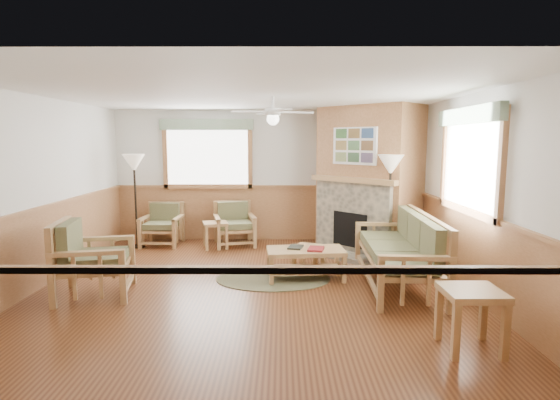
{
  "coord_description": "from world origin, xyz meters",
  "views": [
    {
      "loc": [
        0.42,
        -6.07,
        2.06
      ],
      "look_at": [
        0.4,
        0.7,
        1.15
      ],
      "focal_mm": 28.0,
      "sensor_mm": 36.0,
      "label": 1
    }
  ],
  "objects_px": {
    "armchair_back_right": "(235,224)",
    "floor_lamp_right": "(389,210)",
    "coffee_table": "(306,264)",
    "end_table_sofa": "(471,319)",
    "sofa": "(397,250)",
    "end_table_chairs": "(215,235)",
    "armchair_left": "(95,258)",
    "floor_lamp_left": "(136,201)",
    "footstool": "(309,258)",
    "armchair_back_left": "(162,225)"
  },
  "relations": [
    {
      "from": "armchair_back_right",
      "to": "floor_lamp_right",
      "type": "distance_m",
      "value": 3.08
    },
    {
      "from": "coffee_table",
      "to": "end_table_sofa",
      "type": "xyz_separation_m",
      "value": [
        1.51,
        -2.25,
        0.08
      ]
    },
    {
      "from": "sofa",
      "to": "end_table_chairs",
      "type": "relative_size",
      "value": 4.38
    },
    {
      "from": "armchair_left",
      "to": "end_table_sofa",
      "type": "distance_m",
      "value": 4.64
    },
    {
      "from": "floor_lamp_left",
      "to": "armchair_back_right",
      "type": "bearing_deg",
      "value": 5.53
    },
    {
      "from": "armchair_back_right",
      "to": "armchair_left",
      "type": "distance_m",
      "value": 3.27
    },
    {
      "from": "end_table_sofa",
      "to": "floor_lamp_right",
      "type": "distance_m",
      "value": 3.15
    },
    {
      "from": "armchair_left",
      "to": "end_table_sofa",
      "type": "relative_size",
      "value": 1.65
    },
    {
      "from": "coffee_table",
      "to": "footstool",
      "type": "distance_m",
      "value": 0.5
    },
    {
      "from": "floor_lamp_right",
      "to": "footstool",
      "type": "bearing_deg",
      "value": -165.58
    },
    {
      "from": "coffee_table",
      "to": "footstool",
      "type": "bearing_deg",
      "value": 75.78
    },
    {
      "from": "coffee_table",
      "to": "end_table_chairs",
      "type": "bearing_deg",
      "value": 125.39
    },
    {
      "from": "coffee_table",
      "to": "end_table_chairs",
      "type": "distance_m",
      "value": 2.54
    },
    {
      "from": "sofa",
      "to": "footstool",
      "type": "xyz_separation_m",
      "value": [
        -1.22,
        0.75,
        -0.32
      ]
    },
    {
      "from": "end_table_chairs",
      "to": "armchair_left",
      "type": "bearing_deg",
      "value": -114.75
    },
    {
      "from": "armchair_back_right",
      "to": "floor_lamp_right",
      "type": "height_order",
      "value": "floor_lamp_right"
    },
    {
      "from": "armchair_left",
      "to": "floor_lamp_right",
      "type": "height_order",
      "value": "floor_lamp_right"
    },
    {
      "from": "armchair_back_left",
      "to": "footstool",
      "type": "height_order",
      "value": "armchair_back_left"
    },
    {
      "from": "sofa",
      "to": "floor_lamp_left",
      "type": "distance_m",
      "value": 5.03
    },
    {
      "from": "armchair_back_left",
      "to": "end_table_chairs",
      "type": "height_order",
      "value": "armchair_back_left"
    },
    {
      "from": "coffee_table",
      "to": "end_table_chairs",
      "type": "xyz_separation_m",
      "value": [
        -1.65,
        1.93,
        0.02
      ]
    },
    {
      "from": "end_table_sofa",
      "to": "floor_lamp_right",
      "type": "xyz_separation_m",
      "value": [
        -0.07,
        3.09,
        0.62
      ]
    },
    {
      "from": "armchair_back_right",
      "to": "footstool",
      "type": "distance_m",
      "value": 2.17
    },
    {
      "from": "end_table_sofa",
      "to": "footstool",
      "type": "xyz_separation_m",
      "value": [
        -1.43,
        2.74,
        -0.12
      ]
    },
    {
      "from": "armchair_back_right",
      "to": "end_table_chairs",
      "type": "xyz_separation_m",
      "value": [
        -0.35,
        -0.23,
        -0.17
      ]
    },
    {
      "from": "armchair_back_right",
      "to": "coffee_table",
      "type": "distance_m",
      "value": 2.53
    },
    {
      "from": "coffee_table",
      "to": "floor_lamp_left",
      "type": "xyz_separation_m",
      "value": [
        -3.19,
        1.98,
        0.69
      ]
    },
    {
      "from": "floor_lamp_left",
      "to": "floor_lamp_right",
      "type": "height_order",
      "value": "floor_lamp_right"
    },
    {
      "from": "end_table_chairs",
      "to": "end_table_sofa",
      "type": "distance_m",
      "value": 5.24
    },
    {
      "from": "armchair_left",
      "to": "coffee_table",
      "type": "xyz_separation_m",
      "value": [
        2.87,
        0.71,
        -0.28
      ]
    },
    {
      "from": "coffee_table",
      "to": "end_table_sofa",
      "type": "relative_size",
      "value": 1.85
    },
    {
      "from": "armchair_back_left",
      "to": "end_table_chairs",
      "type": "xyz_separation_m",
      "value": [
        1.11,
        -0.24,
        -0.16
      ]
    },
    {
      "from": "armchair_left",
      "to": "floor_lamp_right",
      "type": "relative_size",
      "value": 0.55
    },
    {
      "from": "end_table_sofa",
      "to": "footstool",
      "type": "bearing_deg",
      "value": 117.62
    },
    {
      "from": "armchair_left",
      "to": "footstool",
      "type": "distance_m",
      "value": 3.2
    },
    {
      "from": "armchair_back_left",
      "to": "armchair_back_right",
      "type": "relative_size",
      "value": 0.97
    },
    {
      "from": "armchair_left",
      "to": "end_table_chairs",
      "type": "height_order",
      "value": "armchair_left"
    },
    {
      "from": "floor_lamp_left",
      "to": "end_table_sofa",
      "type": "bearing_deg",
      "value": -41.91
    },
    {
      "from": "end_table_sofa",
      "to": "floor_lamp_left",
      "type": "height_order",
      "value": "floor_lamp_left"
    },
    {
      "from": "sofa",
      "to": "armchair_back_left",
      "type": "bearing_deg",
      "value": -118.31
    },
    {
      "from": "end_table_chairs",
      "to": "floor_lamp_left",
      "type": "bearing_deg",
      "value": 178.11
    },
    {
      "from": "floor_lamp_left",
      "to": "floor_lamp_right",
      "type": "xyz_separation_m",
      "value": [
        4.64,
        -1.13,
        0.01
      ]
    },
    {
      "from": "end_table_sofa",
      "to": "floor_lamp_left",
      "type": "relative_size",
      "value": 0.34
    },
    {
      "from": "end_table_sofa",
      "to": "armchair_back_left",
      "type": "bearing_deg",
      "value": 134.03
    },
    {
      "from": "armchair_left",
      "to": "armchair_back_left",
      "type": "bearing_deg",
      "value": -13.2
    },
    {
      "from": "sofa",
      "to": "armchair_back_right",
      "type": "distance_m",
      "value": 3.55
    },
    {
      "from": "armchair_back_right",
      "to": "floor_lamp_left",
      "type": "bearing_deg",
      "value": 172.18
    },
    {
      "from": "sofa",
      "to": "armchair_back_left",
      "type": "distance_m",
      "value": 4.72
    },
    {
      "from": "armchair_left",
      "to": "floor_lamp_left",
      "type": "xyz_separation_m",
      "value": [
        -0.33,
        2.69,
        0.4
      ]
    },
    {
      "from": "sofa",
      "to": "end_table_chairs",
      "type": "bearing_deg",
      "value": -123.93
    }
  ]
}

